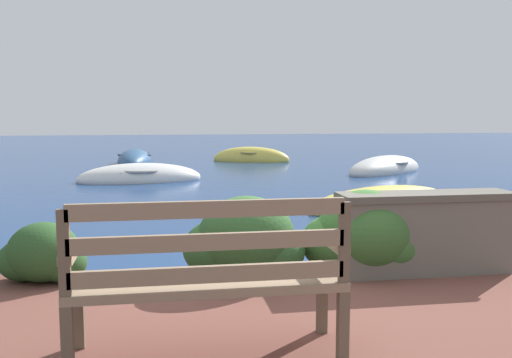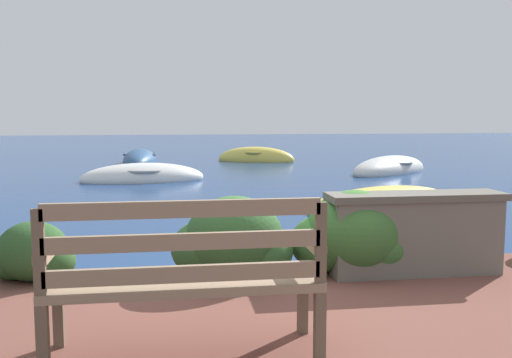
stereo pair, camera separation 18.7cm
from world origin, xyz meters
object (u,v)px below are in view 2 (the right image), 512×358
Objects in this scene: rowboat_nearest at (383,204)px; rowboat_mid at (143,178)px; park_bench at (185,274)px; rowboat_distant at (256,159)px; rowboat_outer at (140,161)px; rowboat_far at (390,170)px.

rowboat_nearest is 1.10× the size of rowboat_mid.
rowboat_nearest is (3.55, 6.20, -0.65)m from park_bench.
rowboat_distant reaches higher than rowboat_mid.
rowboat_outer reaches higher than rowboat_nearest.
rowboat_mid is at bearing 92.53° from park_bench.
rowboat_distant reaches higher than rowboat_outer.
rowboat_nearest is 1.09× the size of rowboat_outer.
park_bench reaches higher than rowboat_far.
park_bench reaches higher than rowboat_nearest.
rowboat_outer is (-4.65, 9.68, 0.01)m from rowboat_nearest.
park_bench is 16.22m from rowboat_distant.
park_bench is 0.50× the size of rowboat_outer.
rowboat_far is (2.35, 5.62, 0.01)m from rowboat_nearest.
rowboat_distant is (3.53, 5.23, 0.01)m from rowboat_mid.
rowboat_mid is 6.31m from rowboat_distant.
rowboat_nearest is 6.09m from rowboat_far.
rowboat_mid is 6.74m from rowboat_far.
rowboat_outer is (-7.00, 4.07, 0.00)m from rowboat_far.
park_bench is 15.93m from rowboat_outer.
rowboat_nearest is at bearing 118.16° from rowboat_distant.
rowboat_far is at bearing 150.60° from rowboat_distant.
rowboat_outer is at bearing 109.19° from rowboat_far.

